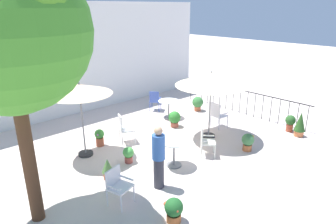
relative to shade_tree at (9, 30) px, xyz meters
The scene contains 23 objects.
ground_plane 6.29m from the shade_tree, 10.52° to the left, with size 60.00×60.00×0.00m, color beige.
villa_facade 7.66m from the shade_tree, 49.37° to the left, with size 11.27×0.30×4.46m, color white.
terrace_railing 9.33m from the shade_tree, ahead, with size 0.03×5.96×1.01m.
shade_tree is the anchor object (origin of this frame).
patio_umbrella_0 6.14m from the shade_tree, ahead, with size 2.34×2.34×2.32m.
patio_umbrella_1 3.37m from the shade_tree, 41.90° to the left, with size 1.86×1.86×2.27m.
cafe_table_0 4.94m from the shade_tree, ahead, with size 0.80×0.80×0.76m.
cafe_table_1 7.47m from the shade_tree, 22.36° to the left, with size 0.83×0.83×0.71m.
patio_chair_0 5.16m from the shade_tree, 27.51° to the left, with size 0.60×0.61×0.96m.
patio_chair_1 5.83m from the shade_tree, ahead, with size 0.62×0.62×0.95m.
patio_chair_2 7.53m from the shade_tree, ahead, with size 0.53×0.54×0.97m.
patio_chair_3 3.76m from the shade_tree, 27.24° to the right, with size 0.59×0.56×0.87m.
patio_chair_4 7.98m from the shade_tree, 29.36° to the left, with size 0.61×0.61×0.88m.
potted_plant_0 4.99m from the shade_tree, 37.94° to the left, with size 0.31×0.31×0.57m.
potted_plant_1 9.20m from the shade_tree, ahead, with size 0.36×0.36×0.61m.
potted_plant_2 4.58m from the shade_tree, 46.32° to the right, with size 0.40×0.40×0.55m.
potted_plant_3 7.05m from the shade_tree, 12.19° to the right, with size 0.38×0.38×0.56m.
potted_plant_4 8.74m from the shade_tree, 16.79° to the left, with size 0.47×0.47×0.62m.
potted_plant_5 6.89m from the shade_tree, 16.55° to the left, with size 0.45×0.45×0.60m.
potted_plant_6 4.60m from the shade_tree, 12.53° to the left, with size 0.32×0.32×0.48m.
potted_plant_7 4.03m from the shade_tree, ahead, with size 0.30×0.30×0.58m.
potted_plant_8 9.09m from the shade_tree, 12.92° to the right, with size 0.38×0.38×0.87m.
standing_person 4.10m from the shade_tree, 19.20° to the right, with size 0.45×0.45×1.62m.
Camera 1 is at (-6.51, -6.68, 4.27)m, focal length 32.09 mm.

